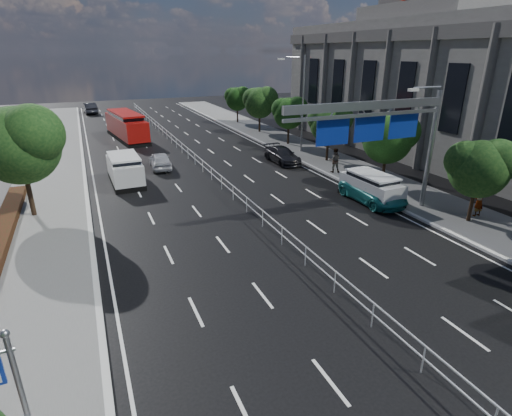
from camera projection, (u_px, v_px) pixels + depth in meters
ground at (402, 356)px, 13.09m from camera, size 160.00×160.00×0.00m
median_fence at (205, 168)px, 32.11m from camera, size 0.05×85.00×1.02m
overhead_gantry at (382, 123)px, 22.10m from camera, size 10.24×0.38×7.45m
streetlight_far at (300, 98)px, 37.25m from camera, size 2.78×2.40×9.00m
civic_hall at (442, 85)px, 38.32m from camera, size 14.40×36.00×14.35m
near_tree_back at (19, 141)px, 22.34m from camera, size 4.84×4.51×6.69m
far_tree_c at (481, 166)px, 21.93m from camera, size 3.52×3.28×4.94m
far_tree_d at (389, 136)px, 28.24m from camera, size 3.85×3.59×5.34m
far_tree_e at (330, 122)px, 34.70m from camera, size 3.63×3.38×5.13m
far_tree_f at (289, 112)px, 41.13m from camera, size 3.52×3.28×5.02m
far_tree_g at (260, 101)px, 47.44m from camera, size 3.96×3.69×5.45m
far_tree_h at (238, 98)px, 53.96m from camera, size 3.41×3.18×4.91m
white_minivan at (125, 170)px, 29.79m from camera, size 2.27×5.01×2.15m
red_bus at (126, 125)px, 44.66m from camera, size 3.73×10.27×3.00m
near_car_silver at (160, 160)px, 33.72m from camera, size 1.91×4.14×1.37m
near_car_dark at (90, 108)px, 63.34m from camera, size 2.29×5.23×1.67m
silver_minivan at (371, 188)px, 26.24m from camera, size 2.08×4.60×1.89m
parked_car_teal at (373, 192)px, 26.14m from camera, size 2.34×5.04×1.40m
parked_car_dark at (282, 155)px, 35.52m from camera, size 1.96×4.67×1.35m
pedestrian_a at (479, 201)px, 23.48m from camera, size 0.69×0.47×1.83m
pedestrian_b at (334, 160)px, 32.06m from camera, size 1.18×1.09×1.95m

